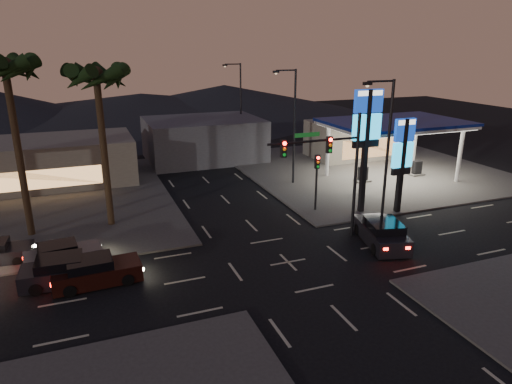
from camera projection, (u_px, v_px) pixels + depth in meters
name	position (u px, v px, depth m)	size (l,w,h in m)	color
ground	(288.00, 262.00, 26.15)	(140.00, 140.00, 0.00)	black
corner_lot_ne	(365.00, 169.00, 45.83)	(24.00, 24.00, 0.12)	#47443F
corner_lot_nw	(10.00, 207.00, 34.84)	(24.00, 24.00, 0.12)	#47443F
gas_station	(395.00, 125.00, 40.74)	(12.20, 8.20, 5.47)	silver
convenience_store	(356.00, 139.00, 50.36)	(10.00, 6.00, 4.00)	#726B5B
pylon_sign_tall	(367.00, 127.00, 31.99)	(2.20, 0.35, 9.00)	black
pylon_sign_short	(403.00, 151.00, 32.49)	(1.60, 0.35, 7.00)	black
traffic_signal_mast	(332.00, 160.00, 27.60)	(6.10, 0.39, 8.00)	black
pedestal_signal	(317.00, 174.00, 33.34)	(0.32, 0.39, 4.30)	black
streetlight_near	(385.00, 152.00, 27.62)	(2.14, 0.25, 10.00)	black
streetlight_mid	(292.00, 120.00, 39.16)	(2.14, 0.25, 10.00)	black
streetlight_far	(239.00, 102.00, 51.59)	(2.14, 0.25, 10.00)	black
palm_a	(97.00, 86.00, 28.60)	(4.41, 4.41, 10.86)	black
palm_b	(7.00, 79.00, 26.72)	(4.41, 4.41, 11.46)	black
building_far_west	(40.00, 162.00, 40.26)	(16.00, 8.00, 4.00)	#726B5B
building_far_mid	(204.00, 139.00, 49.24)	(12.00, 9.00, 4.40)	#4C4C51
hill_right	(224.00, 99.00, 83.80)	(50.00, 50.00, 5.00)	black
hill_center	(142.00, 105.00, 78.81)	(60.00, 60.00, 4.00)	black
car_lane_a_front	(65.00, 271.00, 23.65)	(4.69, 2.16, 1.50)	black
car_lane_a_mid	(96.00, 272.00, 23.60)	(4.61, 2.11, 1.48)	black
car_lane_b_front	(62.00, 255.00, 25.55)	(4.31, 2.14, 1.36)	#575759
suv_station	(382.00, 233.00, 28.32)	(3.20, 5.22, 1.63)	black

